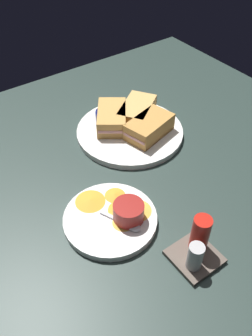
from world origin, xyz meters
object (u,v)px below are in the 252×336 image
at_px(plate_chips_companion, 110,219).
at_px(sandwich_half_near, 149,127).
at_px(ramekin_light_gravy, 129,211).
at_px(sandwich_half_extra, 111,118).
at_px(plate_sandwich_main, 130,132).
at_px(condiment_caddy, 197,246).
at_px(spoon_by_dark_ramekin, 127,128).
at_px(sandwich_half_far, 137,111).
at_px(ramekin_dark_sauce, 110,117).
at_px(spoon_by_gravy_ramekin, 128,224).

bearing_deg(plate_chips_companion, sandwich_half_near, -144.25).
bearing_deg(ramekin_light_gravy, sandwich_half_extra, -117.63).
distance_m(plate_sandwich_main, condiment_caddy, 0.41).
height_order(sandwich_half_extra, spoon_by_dark_ramekin, sandwich_half_extra).
distance_m(sandwich_half_far, plate_chips_companion, 0.37).
distance_m(sandwich_half_near, ramekin_dark_sauce, 0.12).
distance_m(plate_sandwich_main, spoon_by_dark_ramekin, 0.01).
bearing_deg(plate_sandwich_main, ramekin_light_gravy, 53.40).
bearing_deg(ramekin_dark_sauce, spoon_by_gravy_ramekin, 62.29).
relative_size(sandwich_half_far, plate_chips_companion, 0.74).
distance_m(ramekin_light_gravy, spoon_by_gravy_ramekin, 0.03).
relative_size(ramekin_dark_sauce, ramekin_light_gravy, 1.15).
distance_m(sandwich_half_near, spoon_by_dark_ramekin, 0.07).
bearing_deg(ramekin_light_gravy, condiment_caddy, 112.00).
xyz_separation_m(ramekin_light_gravy, spoon_by_gravy_ramekin, (0.01, 0.02, -0.02)).
relative_size(sandwich_half_extra, condiment_caddy, 1.58).
relative_size(plate_chips_companion, spoon_by_gravy_ramekin, 2.10).
bearing_deg(sandwich_half_near, ramekin_dark_sauce, -62.51).
relative_size(sandwich_half_extra, plate_chips_companion, 0.74).
relative_size(plate_sandwich_main, spoon_by_dark_ramekin, 2.99).
bearing_deg(spoon_by_gravy_ramekin, plate_chips_companion, -66.18).
height_order(sandwich_half_near, spoon_by_dark_ramekin, sandwich_half_near).
height_order(ramekin_dark_sauce, ramekin_light_gravy, ramekin_light_gravy).
relative_size(plate_sandwich_main, ramekin_light_gravy, 4.46).
bearing_deg(sandwich_half_near, condiment_caddy, 65.74).
bearing_deg(sandwich_half_extra, sandwich_half_near, 122.37).
xyz_separation_m(plate_sandwich_main, sandwich_half_far, (-0.05, -0.03, 0.03)).
xyz_separation_m(ramekin_dark_sauce, plate_chips_companion, (0.19, 0.28, -0.03)).
bearing_deg(plate_chips_companion, ramekin_light_gravy, 140.19).
xyz_separation_m(plate_sandwich_main, spoon_by_gravy_ramekin, (0.20, 0.26, 0.01)).
bearing_deg(condiment_caddy, plate_chips_companion, -62.43).
xyz_separation_m(sandwich_half_far, ramekin_dark_sauce, (0.07, -0.03, -0.01)).
xyz_separation_m(plate_sandwich_main, ramekin_light_gravy, (0.18, 0.25, 0.03)).
bearing_deg(ramekin_dark_sauce, plate_chips_companion, 56.39).
bearing_deg(ramekin_light_gravy, spoon_by_dark_ramekin, -124.99).
height_order(ramekin_light_gravy, condiment_caddy, condiment_caddy).
bearing_deg(plate_sandwich_main, condiment_caddy, 72.22).
relative_size(sandwich_half_far, spoon_by_dark_ramekin, 1.53).
xyz_separation_m(sandwich_half_near, ramekin_dark_sauce, (0.06, -0.11, -0.01)).
distance_m(sandwich_half_far, spoon_by_dark_ramekin, 0.06).
distance_m(sandwich_half_far, ramekin_dark_sauce, 0.08).
bearing_deg(condiment_caddy, sandwich_half_extra, -102.33).
height_order(plate_sandwich_main, sandwich_half_extra, sandwich_half_extra).
bearing_deg(ramekin_dark_sauce, sandwich_half_extra, 74.85).
relative_size(sandwich_half_extra, spoon_by_dark_ramekin, 1.53).
xyz_separation_m(plate_sandwich_main, sandwich_half_extra, (0.03, -0.05, 0.03)).
bearing_deg(spoon_by_gravy_ramekin, plate_sandwich_main, -126.69).
xyz_separation_m(sandwich_half_extra, plate_chips_companion, (0.18, 0.27, -0.03)).
height_order(sandwich_half_extra, ramekin_dark_sauce, sandwich_half_extra).
relative_size(plate_sandwich_main, ramekin_dark_sauce, 3.87).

